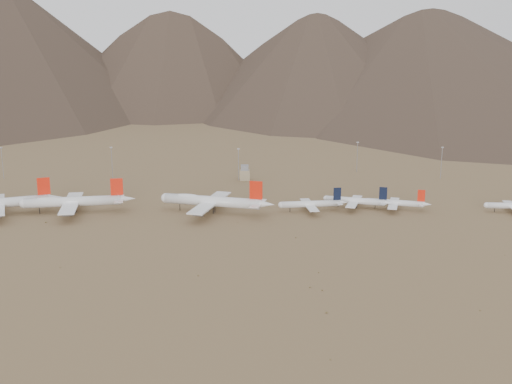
{
  "coord_description": "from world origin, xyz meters",
  "views": [
    {
      "loc": [
        28.76,
        -377.64,
        111.25
      ],
      "look_at": [
        37.13,
        30.0,
        11.95
      ],
      "focal_mm": 45.0,
      "sensor_mm": 36.0,
      "label": 1
    }
  ],
  "objects_px": {
    "widebody_centre": "(74,201)",
    "narrowbody_a": "(312,204)",
    "narrowbody_b": "(357,201)",
    "widebody_east": "(212,201)",
    "control_tower": "(245,173)"
  },
  "relations": [
    {
      "from": "widebody_centre",
      "to": "narrowbody_b",
      "type": "distance_m",
      "value": 185.32
    },
    {
      "from": "control_tower",
      "to": "widebody_centre",
      "type": "bearing_deg",
      "value": -139.45
    },
    {
      "from": "widebody_centre",
      "to": "narrowbody_a",
      "type": "bearing_deg",
      "value": -7.85
    },
    {
      "from": "widebody_east",
      "to": "control_tower",
      "type": "distance_m",
      "value": 99.7
    },
    {
      "from": "widebody_centre",
      "to": "narrowbody_a",
      "type": "height_order",
      "value": "widebody_centre"
    },
    {
      "from": "narrowbody_b",
      "to": "control_tower",
      "type": "xyz_separation_m",
      "value": [
        -74.34,
        87.62,
        0.28
      ]
    },
    {
      "from": "widebody_centre",
      "to": "narrowbody_b",
      "type": "relative_size",
      "value": 1.61
    },
    {
      "from": "widebody_east",
      "to": "control_tower",
      "type": "bearing_deg",
      "value": 94.13
    },
    {
      "from": "widebody_centre",
      "to": "control_tower",
      "type": "xyz_separation_m",
      "value": [
        110.83,
        94.82,
        -2.17
      ]
    },
    {
      "from": "widebody_east",
      "to": "narrowbody_a",
      "type": "distance_m",
      "value": 64.89
    },
    {
      "from": "widebody_centre",
      "to": "narrowbody_a",
      "type": "relative_size",
      "value": 1.57
    },
    {
      "from": "narrowbody_b",
      "to": "control_tower",
      "type": "distance_m",
      "value": 114.9
    },
    {
      "from": "widebody_east",
      "to": "control_tower",
      "type": "relative_size",
      "value": 6.22
    },
    {
      "from": "narrowbody_b",
      "to": "widebody_east",
      "type": "bearing_deg",
      "value": -155.77
    },
    {
      "from": "widebody_east",
      "to": "narrowbody_a",
      "type": "height_order",
      "value": "widebody_east"
    }
  ]
}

